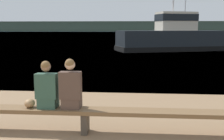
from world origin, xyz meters
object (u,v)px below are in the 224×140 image
at_px(shopping_bag, 30,103).
at_px(moored_sailboat, 186,38).
at_px(person_left, 47,88).
at_px(bench_main, 85,113).
at_px(tugboat_red, 171,38).
at_px(person_right, 71,87).

height_order(shopping_bag, moored_sailboat, moored_sailboat).
bearing_deg(moored_sailboat, person_left, 162.46).
relative_size(bench_main, shopping_bag, 30.72).
relative_size(shopping_bag, tugboat_red, 0.02).
height_order(bench_main, person_right, person_right).
bearing_deg(moored_sailboat, bench_main, 163.70).
bearing_deg(person_left, tugboat_red, 76.64).
bearing_deg(shopping_bag, bench_main, -0.65).
distance_m(bench_main, shopping_bag, 1.16).
bearing_deg(tugboat_red, shopping_bag, 147.16).
xyz_separation_m(person_left, shopping_bag, (-0.38, 0.01, -0.32)).
xyz_separation_m(person_left, person_right, (0.49, -0.00, 0.03)).
distance_m(person_left, person_right, 0.49).
relative_size(tugboat_red, moored_sailboat, 1.18).
bearing_deg(tugboat_red, moored_sailboat, -34.77).
bearing_deg(bench_main, tugboat_red, 78.59).
xyz_separation_m(bench_main, moored_sailboat, (7.84, 33.56, 0.30)).
height_order(person_left, tugboat_red, tugboat_red).
relative_size(bench_main, person_left, 7.55).
bearing_deg(person_left, moored_sailboat, 75.61).
bearing_deg(bench_main, moored_sailboat, 76.86).
height_order(person_left, moored_sailboat, moored_sailboat).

